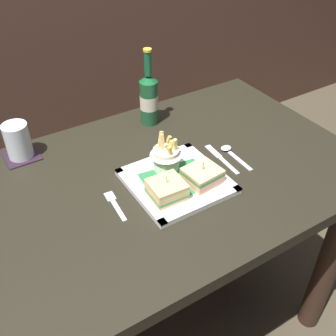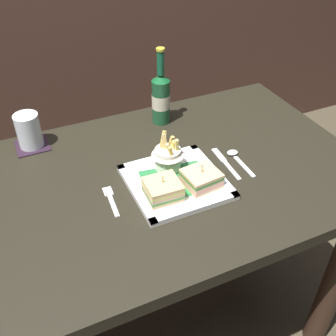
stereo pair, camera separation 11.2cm
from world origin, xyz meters
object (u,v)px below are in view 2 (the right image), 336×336
at_px(fries_cup, 168,155).
at_px(spoon, 236,156).
at_px(beer_bottle, 161,97).
at_px(sandwich_half_left, 163,189).
at_px(water_glass, 29,133).
at_px(square_plate, 176,182).
at_px(dining_table, 161,213).
at_px(fork, 111,199).
at_px(sandwich_half_right, 201,178).
at_px(knife, 225,162).

height_order(fries_cup, spoon, fries_cup).
bearing_deg(beer_bottle, sandwich_half_left, -113.16).
distance_m(beer_bottle, water_glass, 0.43).
height_order(square_plate, beer_bottle, beer_bottle).
bearing_deg(dining_table, fork, -165.38).
distance_m(square_plate, sandwich_half_right, 0.07).
height_order(sandwich_half_right, spoon, sandwich_half_right).
bearing_deg(fork, water_glass, 113.19).
bearing_deg(sandwich_half_left, sandwich_half_right, 0.00).
bearing_deg(knife, sandwich_half_right, -149.61).
distance_m(sandwich_half_right, fries_cup, 0.12).
bearing_deg(square_plate, sandwich_half_left, -144.77).
relative_size(dining_table, fork, 9.81).
bearing_deg(knife, dining_table, 172.39).
distance_m(sandwich_half_left, fries_cup, 0.12).
height_order(square_plate, water_glass, water_glass).
distance_m(sandwich_half_left, spoon, 0.29).
height_order(sandwich_half_left, knife, sandwich_half_left).
bearing_deg(beer_bottle, fries_cup, -109.73).
bearing_deg(sandwich_half_right, dining_table, 129.51).
bearing_deg(fries_cup, fork, -164.92).
distance_m(dining_table, beer_bottle, 0.38).
relative_size(knife, spoon, 1.18).
xyz_separation_m(sandwich_half_left, knife, (0.23, 0.07, -0.03)).
xyz_separation_m(knife, spoon, (0.04, 0.01, 0.00)).
height_order(square_plate, sandwich_half_left, sandwich_half_left).
distance_m(water_glass, fork, 0.37).
xyz_separation_m(dining_table, fork, (-0.16, -0.04, 0.15)).
distance_m(square_plate, fork, 0.19).
relative_size(water_glass, fork, 0.89).
height_order(fries_cup, beer_bottle, beer_bottle).
distance_m(sandwich_half_left, beer_bottle, 0.40).
height_order(water_glass, fork, water_glass).
height_order(beer_bottle, fork, beer_bottle).
bearing_deg(spoon, knife, -169.60).
bearing_deg(fork, sandwich_half_left, -22.81).
bearing_deg(water_glass, sandwich_half_left, -55.26).
bearing_deg(beer_bottle, water_glass, 175.74).
xyz_separation_m(square_plate, sandwich_half_left, (-0.06, -0.04, 0.03)).
height_order(square_plate, spoon, square_plate).
relative_size(sandwich_half_right, fries_cup, 0.89).
xyz_separation_m(sandwich_half_left, sandwich_half_right, (0.11, 0.00, -0.00)).
distance_m(square_plate, fries_cup, 0.08).
bearing_deg(sandwich_half_right, fries_cup, 116.30).
relative_size(dining_table, knife, 7.35).
height_order(square_plate, sandwich_half_right, sandwich_half_right).
relative_size(sandwich_half_left, beer_bottle, 0.36).
bearing_deg(fork, dining_table, 14.62).
xyz_separation_m(dining_table, spoon, (0.24, -0.02, 0.16)).
distance_m(fries_cup, knife, 0.18).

